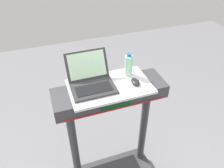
# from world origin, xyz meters

# --- Properties ---
(desk_board) EXTENTS (0.63, 0.38, 0.02)m
(desk_board) POSITION_xyz_m (0.00, 0.70, 1.20)
(desk_board) COLOR silver
(desk_board) RESTS_ON treadmill_base
(laptop) EXTENTS (0.33, 0.34, 0.22)m
(laptop) POSITION_xyz_m (-0.13, 0.75, 1.25)
(laptop) COLOR #2D2D30
(laptop) RESTS_ON desk_board
(computer_mouse) EXTENTS (0.06, 0.10, 0.03)m
(computer_mouse) POSITION_xyz_m (0.19, 0.66, 1.22)
(computer_mouse) COLOR black
(computer_mouse) RESTS_ON desk_board
(water_bottle) EXTENTS (0.07, 0.07, 0.20)m
(water_bottle) POSITION_xyz_m (0.19, 0.79, 1.30)
(water_bottle) COLOR #9EDBB2
(water_bottle) RESTS_ON desk_board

